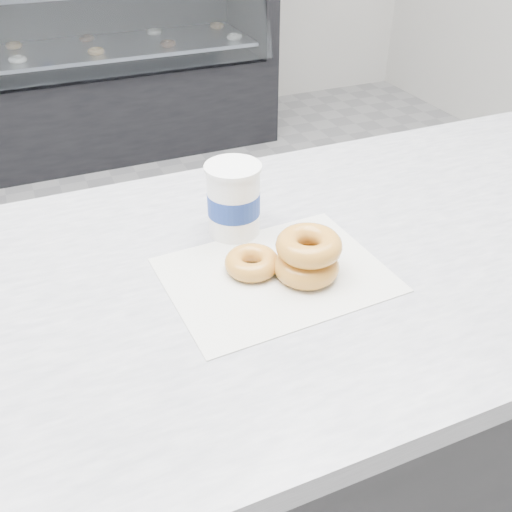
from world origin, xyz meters
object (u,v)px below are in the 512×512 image
(display_case, at_px, (58,68))
(coffee_cup, at_px, (234,199))
(donut_stack, at_px, (308,256))
(donut_single, at_px, (252,262))
(counter, at_px, (234,450))

(display_case, height_order, coffee_cup, display_case)
(donut_stack, bearing_deg, donut_single, 149.44)
(display_case, xyz_separation_m, donut_single, (0.04, -2.73, 0.43))
(counter, xyz_separation_m, donut_stack, (0.11, -0.05, 0.49))
(counter, distance_m, donut_single, 0.47)
(counter, bearing_deg, donut_stack, -25.26)
(donut_single, relative_size, coffee_cup, 0.68)
(counter, bearing_deg, display_case, 90.00)
(counter, height_order, display_case, display_case)
(display_case, distance_m, donut_single, 2.76)
(donut_stack, distance_m, coffee_cup, 0.18)
(donut_stack, height_order, coffee_cup, coffee_cup)
(counter, relative_size, coffee_cup, 23.70)
(coffee_cup, bearing_deg, donut_single, -98.50)
(display_case, height_order, donut_single, display_case)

